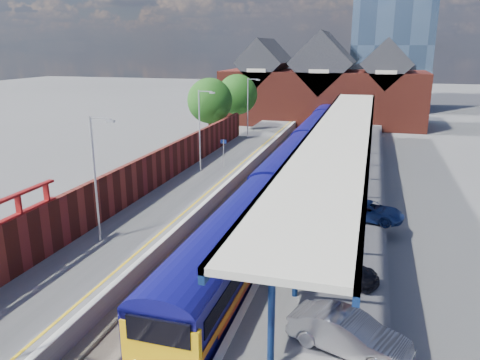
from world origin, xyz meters
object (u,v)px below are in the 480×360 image
at_px(train, 304,146).
at_px(lamp_post_b, 97,172).
at_px(parked_car_blue, 369,211).
at_px(platform_sign, 224,148).
at_px(lamp_post_d, 249,104).
at_px(parked_car_dark, 339,267).
at_px(lamp_post_c, 201,126).
at_px(parked_car_silver, 349,334).

xyz_separation_m(train, lamp_post_b, (-7.86, -23.62, 2.87)).
xyz_separation_m(lamp_post_b, parked_car_blue, (14.27, 7.52, -3.39)).
bearing_deg(platform_sign, lamp_post_d, 95.56).
bearing_deg(lamp_post_b, parked_car_dark, -3.65).
xyz_separation_m(lamp_post_b, lamp_post_c, (0.00, 16.00, 0.00)).
bearing_deg(lamp_post_b, parked_car_blue, 27.80).
xyz_separation_m(lamp_post_b, lamp_post_d, (0.00, 32.00, 0.00)).
relative_size(lamp_post_b, parked_car_silver, 1.62).
bearing_deg(lamp_post_d, lamp_post_c, -90.00).
bearing_deg(parked_car_blue, lamp_post_d, 43.29).
distance_m(lamp_post_b, parked_car_dark, 13.53).
bearing_deg(parked_car_silver, lamp_post_b, 84.90).
bearing_deg(train, lamp_post_b, -108.40).
height_order(lamp_post_b, parked_car_blue, lamp_post_b).
relative_size(lamp_post_b, lamp_post_c, 1.00).
height_order(platform_sign, parked_car_silver, platform_sign).
bearing_deg(parked_car_blue, lamp_post_b, 130.85).
relative_size(lamp_post_b, parked_car_dark, 1.81).
bearing_deg(lamp_post_b, lamp_post_d, 90.00).
relative_size(train, lamp_post_b, 9.42).
xyz_separation_m(platform_sign, parked_car_silver, (12.47, -24.32, -0.98)).
height_order(train, parked_car_silver, train).
height_order(train, parked_car_blue, train).
xyz_separation_m(lamp_post_c, platform_sign, (1.36, 2.00, -2.30)).
bearing_deg(lamp_post_c, parked_car_blue, -30.72).
distance_m(platform_sign, parked_car_silver, 27.35).
height_order(parked_car_dark, parked_car_blue, parked_car_blue).
bearing_deg(parked_car_dark, lamp_post_b, 109.09).
xyz_separation_m(parked_car_dark, parked_car_blue, (1.21, 8.36, 0.04)).
relative_size(platform_sign, parked_car_blue, 0.58).
bearing_deg(platform_sign, parked_car_silver, -62.86).
relative_size(platform_sign, parked_car_dark, 0.65).
relative_size(platform_sign, parked_car_silver, 0.58).
height_order(train, platform_sign, platform_sign).
distance_m(train, parked_car_dark, 25.01).
xyz_separation_m(train, parked_car_silver, (5.98, -29.94, -0.41)).
xyz_separation_m(parked_car_silver, parked_car_dark, (-0.77, 5.49, -0.15)).
bearing_deg(parked_car_dark, parked_car_silver, -149.29).
relative_size(train, platform_sign, 26.37).
bearing_deg(platform_sign, parked_car_dark, -58.15).
bearing_deg(lamp_post_d, train, -46.86).
height_order(lamp_post_c, parked_car_dark, lamp_post_c).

